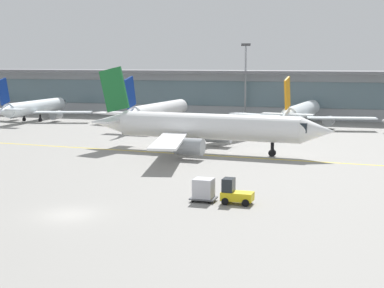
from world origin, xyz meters
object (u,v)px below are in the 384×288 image
Objects in this scene: taxiing_regional_jet at (206,127)px; gate_airplane_3 at (301,112)px; cargo_dolly_lead at (204,189)px; gate_airplane_1 at (35,107)px; apron_light_mast_1 at (245,78)px; baggage_tug at (235,193)px; gate_airplane_2 at (159,111)px.

gate_airplane_3 is at bearing 79.06° from taxiing_regional_jet.
taxiing_regional_jet reaches higher than cargo_dolly_lead.
gate_airplane_1 is 41.45m from apron_light_mast_1.
gate_airplane_1 is 0.94× the size of gate_airplane_3.
baggage_tug is at bearing -173.66° from gate_airplane_3.
gate_airplane_2 is 10.58× the size of baggage_tug.
baggage_tug is 2.67m from cargo_dolly_lead.
gate_airplane_3 reaches higher than baggage_tug.
gate_airplane_2 is 1.00× the size of gate_airplane_3.
gate_airplane_3 is 13.04× the size of cargo_dolly_lead.
gate_airplane_2 is 21.24m from apron_light_mast_1.
gate_airplane_1 is at bearing 98.39° from gate_airplane_3.
baggage_tug is at bearing -79.26° from apron_light_mast_1.
baggage_tug is at bearing -137.04° from gate_airplane_1.
taxiing_regional_jet is at bearing -144.48° from gate_airplane_2.
gate_airplane_1 reaches higher than cargo_dolly_lead.
apron_light_mast_1 reaches higher than taxiing_regional_jet.
taxiing_regional_jet is (15.91, -26.80, 0.51)m from gate_airplane_2.
taxiing_regional_jet is 43.69m from apron_light_mast_1.
baggage_tug is 70.55m from apron_light_mast_1.
cargo_dolly_lead is (-1.79, -57.48, -1.71)m from gate_airplane_3.
gate_airplane_3 is 57.57m from baggage_tug.
apron_light_mast_1 is (38.62, 13.99, 5.57)m from gate_airplane_1.
taxiing_regional_jet is 26.61m from cargo_dolly_lead.
gate_airplane_2 reaches higher than baggage_tug.
gate_airplane_3 is (24.50, 5.05, 0.00)m from gate_airplane_2.
taxiing_regional_jet is 2.20× the size of apron_light_mast_1.
gate_airplane_2 is at bearing 107.13° from gate_airplane_3.
apron_light_mast_1 is (-13.08, 68.94, 7.27)m from baggage_tug.
gate_airplane_3 is 33.00m from taxiing_regional_jet.
apron_light_mast_1 reaches higher than baggage_tug.
gate_airplane_1 is 50.89m from gate_airplane_3.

